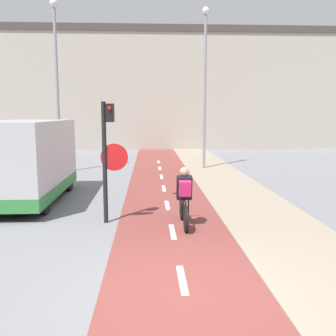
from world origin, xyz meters
name	(u,v)px	position (x,y,z in m)	size (l,w,h in m)	color
ground_plane	(185,295)	(0.00, 0.00, 0.00)	(120.00, 120.00, 0.00)	gray
bike_lane	(185,295)	(0.00, 0.01, 0.01)	(2.59, 60.00, 0.02)	brown
building_row_background	(155,90)	(0.00, 25.17, 4.53)	(60.00, 5.20, 9.04)	#B2A899
traffic_light_pole	(108,149)	(-1.52, 3.89, 1.86)	(0.67, 0.25, 2.99)	black
street_lamp_far	(56,70)	(-4.63, 12.15, 4.61)	(0.36, 0.36, 7.65)	gray
street_lamp_sidewalk	(205,73)	(2.17, 12.93, 4.59)	(0.36, 0.36, 7.62)	gray
cyclist_near	(184,198)	(0.31, 3.47, 0.70)	(0.46, 1.65, 1.44)	black
van	(25,162)	(-4.31, 6.31, 1.22)	(2.13, 4.83, 2.49)	#B7B7BC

